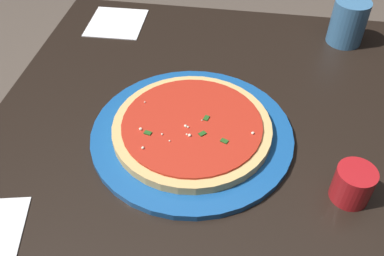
{
  "coord_description": "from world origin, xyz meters",
  "views": [
    {
      "loc": [
        0.46,
        0.04,
        1.27
      ],
      "look_at": [
        -0.05,
        -0.04,
        0.77
      ],
      "focal_mm": 39.69,
      "sensor_mm": 36.0,
      "label": 1
    }
  ],
  "objects_px": {
    "pizza": "(192,127)",
    "cup_small_sauce": "(353,184)",
    "napkin_loose_left": "(116,23)",
    "serving_plate": "(192,134)",
    "cup_tall_drink": "(348,22)"
  },
  "relations": [
    {
      "from": "pizza",
      "to": "cup_tall_drink",
      "type": "xyz_separation_m",
      "value": [
        -0.35,
        0.29,
        0.03
      ]
    },
    {
      "from": "pizza",
      "to": "cup_small_sauce",
      "type": "xyz_separation_m",
      "value": [
        0.09,
        0.25,
        0.01
      ]
    },
    {
      "from": "cup_tall_drink",
      "to": "cup_small_sauce",
      "type": "distance_m",
      "value": 0.44
    },
    {
      "from": "cup_small_sauce",
      "to": "serving_plate",
      "type": "bearing_deg",
      "value": -109.46
    },
    {
      "from": "pizza",
      "to": "cup_small_sauce",
      "type": "distance_m",
      "value": 0.27
    },
    {
      "from": "pizza",
      "to": "cup_tall_drink",
      "type": "bearing_deg",
      "value": 140.42
    },
    {
      "from": "napkin_loose_left",
      "to": "pizza",
      "type": "bearing_deg",
      "value": 34.25
    },
    {
      "from": "serving_plate",
      "to": "pizza",
      "type": "height_order",
      "value": "pizza"
    },
    {
      "from": "pizza",
      "to": "serving_plate",
      "type": "bearing_deg",
      "value": 170.54
    },
    {
      "from": "serving_plate",
      "to": "napkin_loose_left",
      "type": "xyz_separation_m",
      "value": [
        -0.35,
        -0.24,
        -0.0
      ]
    },
    {
      "from": "serving_plate",
      "to": "cup_small_sauce",
      "type": "distance_m",
      "value": 0.27
    },
    {
      "from": "serving_plate",
      "to": "cup_small_sauce",
      "type": "height_order",
      "value": "cup_small_sauce"
    },
    {
      "from": "cup_small_sauce",
      "to": "pizza",
      "type": "bearing_deg",
      "value": -109.45
    },
    {
      "from": "pizza",
      "to": "napkin_loose_left",
      "type": "distance_m",
      "value": 0.42
    },
    {
      "from": "cup_tall_drink",
      "to": "cup_small_sauce",
      "type": "bearing_deg",
      "value": -4.43
    }
  ]
}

